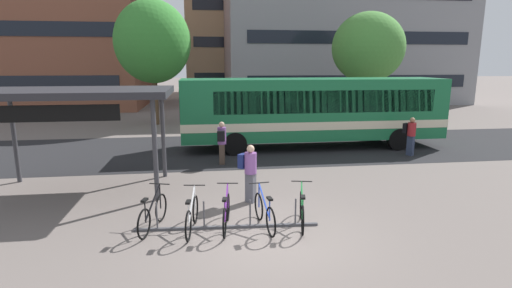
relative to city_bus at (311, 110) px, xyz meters
The scene contains 17 objects.
ground 10.15m from the city_bus, 110.45° to the right, with size 200.00×200.00×0.00m, color #6B605B.
bus_lane_asphalt 3.92m from the city_bus, behind, with size 80.00×7.20×0.01m, color #232326.
city_bus is the anchor object (origin of this frame).
bike_rack 9.97m from the city_bus, 117.10° to the right, with size 4.41×0.32×0.70m.
parked_bicycle_black_0 10.69m from the city_bus, 126.00° to the right, with size 0.64×1.67×0.99m.
parked_bicycle_white_1 10.38m from the city_bus, 121.05° to the right, with size 0.52×1.71×0.99m.
parked_bicycle_purple_2 9.95m from the city_bus, 117.18° to the right, with size 0.52×1.71×0.99m.
parked_bicycle_blue_3 9.64m from the city_bus, 112.09° to the right, with size 0.52×1.71×0.99m.
parked_bicycle_green_4 9.34m from the city_bus, 106.79° to the right, with size 0.56×1.69×0.99m.
transit_shelter 10.30m from the city_bus, 148.74° to the right, with size 5.57×3.23×3.14m.
commuter_black_pack_0 5.12m from the city_bus, 148.22° to the right, with size 0.39×0.56×1.68m.
commuter_navy_pack_1 7.97m from the city_bus, 118.04° to the right, with size 0.60×0.56×1.67m.
commuter_black_pack_2 4.44m from the city_bus, 30.47° to the right, with size 0.54×0.61×1.64m.
street_tree_0 11.56m from the city_bus, 54.33° to the left, with size 4.98×4.98×7.36m.
street_tree_1 11.87m from the city_bus, 134.52° to the left, with size 4.69×4.69×7.74m.
building_right_wing 25.51m from the city_bus, 68.46° to the left, with size 22.91×12.97×18.95m.
building_centre_block 32.52m from the city_bus, 89.28° to the left, with size 14.15×12.10×11.47m.
Camera 1 is at (-1.49, -8.21, 3.90)m, focal length 27.46 mm.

